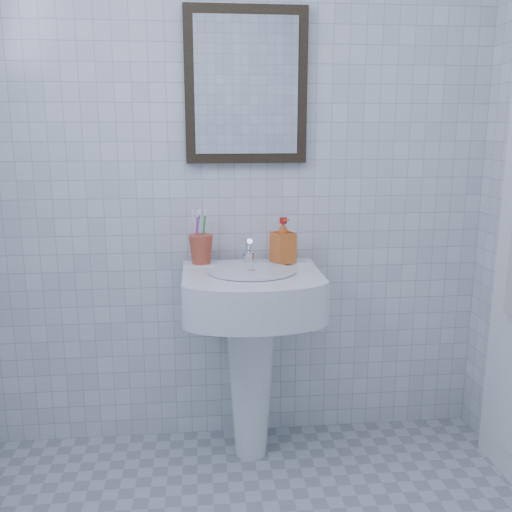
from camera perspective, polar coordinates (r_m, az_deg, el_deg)
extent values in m
cube|color=silver|center=(2.43, -2.17, 9.54)|extent=(2.20, 0.02, 2.50)
cone|color=white|center=(2.47, -0.54, -12.27)|extent=(0.21, 0.21, 0.68)
cube|color=white|center=(2.28, -0.45, -3.58)|extent=(0.54, 0.39, 0.17)
cube|color=white|center=(2.41, -0.79, -0.91)|extent=(0.54, 0.10, 0.03)
cylinder|color=silver|center=(2.23, -0.39, -1.54)|extent=(0.34, 0.34, 0.01)
cylinder|color=silver|center=(2.38, -0.74, -0.18)|extent=(0.05, 0.05, 0.05)
cylinder|color=silver|center=(2.35, -0.71, 1.05)|extent=(0.02, 0.09, 0.07)
cylinder|color=silver|center=(2.39, -0.78, 0.78)|extent=(0.03, 0.05, 0.08)
imported|color=#C74F13|center=(2.38, 2.72, 1.57)|extent=(0.11, 0.11, 0.19)
cube|color=black|center=(2.42, -1.00, 16.64)|extent=(0.50, 0.04, 0.62)
cube|color=white|center=(2.40, -0.96, 16.67)|extent=(0.42, 0.00, 0.54)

